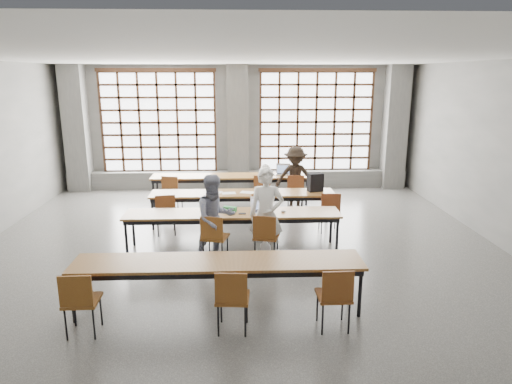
% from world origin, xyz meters
% --- Properties ---
extents(floor, '(11.00, 11.00, 0.00)m').
position_xyz_m(floor, '(0.00, 0.00, 0.00)').
color(floor, '#4A4A47').
rests_on(floor, ground).
extents(ceiling, '(11.00, 11.00, 0.00)m').
position_xyz_m(ceiling, '(0.00, 0.00, 3.50)').
color(ceiling, silver).
rests_on(ceiling, floor).
extents(wall_back, '(10.00, 0.00, 10.00)m').
position_xyz_m(wall_back, '(0.00, 5.50, 1.75)').
color(wall_back, '#5B5B59').
rests_on(wall_back, floor).
extents(wall_front, '(10.00, 0.00, 10.00)m').
position_xyz_m(wall_front, '(0.00, -5.50, 1.75)').
color(wall_front, '#5B5B59').
rests_on(wall_front, floor).
extents(column_left, '(0.60, 0.55, 3.50)m').
position_xyz_m(column_left, '(-4.50, 5.22, 1.75)').
color(column_left, '#535351').
rests_on(column_left, floor).
extents(column_mid, '(0.60, 0.55, 3.50)m').
position_xyz_m(column_mid, '(0.00, 5.22, 1.75)').
color(column_mid, '#535351').
rests_on(column_mid, floor).
extents(column_right, '(0.60, 0.55, 3.50)m').
position_xyz_m(column_right, '(4.50, 5.22, 1.75)').
color(column_right, '#535351').
rests_on(column_right, floor).
extents(window_left, '(3.32, 0.12, 3.00)m').
position_xyz_m(window_left, '(-2.25, 5.42, 1.90)').
color(window_left, white).
rests_on(window_left, wall_back).
extents(window_right, '(3.32, 0.12, 3.00)m').
position_xyz_m(window_right, '(2.25, 5.42, 1.90)').
color(window_right, white).
rests_on(window_right, wall_back).
extents(sill_ledge, '(9.80, 0.35, 0.50)m').
position_xyz_m(sill_ledge, '(0.00, 5.30, 0.25)').
color(sill_ledge, '#535351').
rests_on(sill_ledge, floor).
extents(desk_row_a, '(4.00, 0.70, 0.73)m').
position_xyz_m(desk_row_a, '(-0.20, 3.66, 0.66)').
color(desk_row_a, brown).
rests_on(desk_row_a, floor).
extents(desk_row_b, '(4.00, 0.70, 0.73)m').
position_xyz_m(desk_row_b, '(0.09, 1.91, 0.66)').
color(desk_row_b, brown).
rests_on(desk_row_b, floor).
extents(desk_row_c, '(4.00, 0.70, 0.73)m').
position_xyz_m(desk_row_c, '(-0.12, 0.42, 0.66)').
color(desk_row_c, brown).
rests_on(desk_row_c, floor).
extents(desk_row_d, '(4.00, 0.70, 0.73)m').
position_xyz_m(desk_row_d, '(-0.29, -1.85, 0.66)').
color(desk_row_d, brown).
rests_on(desk_row_d, floor).
extents(chair_back_left, '(0.49, 0.49, 0.88)m').
position_xyz_m(chair_back_left, '(-1.62, 3.03, 0.54)').
color(chair_back_left, brown).
rests_on(chair_back_left, floor).
extents(chair_back_mid, '(0.48, 0.48, 0.88)m').
position_xyz_m(chair_back_mid, '(0.58, 3.03, 0.54)').
color(chair_back_mid, brown).
rests_on(chair_back_mid, floor).
extents(chair_back_right, '(0.46, 0.47, 0.88)m').
position_xyz_m(chair_back_right, '(1.39, 3.03, 0.54)').
color(chair_back_right, maroon).
rests_on(chair_back_right, floor).
extents(chair_mid_left, '(0.49, 0.49, 0.88)m').
position_xyz_m(chair_mid_left, '(-1.50, 1.28, 0.54)').
color(chair_mid_left, brown).
rests_on(chair_mid_left, floor).
extents(chair_mid_centre, '(0.48, 0.48, 0.88)m').
position_xyz_m(chair_mid_centre, '(0.47, 1.28, 0.54)').
color(chair_mid_centre, brown).
rests_on(chair_mid_centre, floor).
extents(chair_mid_right, '(0.43, 0.44, 0.88)m').
position_xyz_m(chair_mid_right, '(1.88, 1.28, 0.54)').
color(chair_mid_right, brown).
rests_on(chair_mid_right, floor).
extents(chair_front_left, '(0.51, 0.51, 0.88)m').
position_xyz_m(chair_front_left, '(-0.44, -0.21, 0.54)').
color(chair_front_left, brown).
rests_on(chair_front_left, floor).
extents(chair_front_right, '(0.51, 0.51, 0.88)m').
position_xyz_m(chair_front_right, '(0.46, -0.21, 0.54)').
color(chair_front_right, brown).
rests_on(chair_front_right, floor).
extents(chair_near_left, '(0.43, 0.44, 0.88)m').
position_xyz_m(chair_near_left, '(-1.99, -2.48, 0.54)').
color(chair_near_left, brown).
rests_on(chair_near_left, floor).
extents(chair_near_mid, '(0.45, 0.46, 0.88)m').
position_xyz_m(chair_near_mid, '(-0.10, -2.48, 0.54)').
color(chair_near_mid, brown).
rests_on(chair_near_mid, floor).
extents(chair_near_right, '(0.43, 0.43, 0.88)m').
position_xyz_m(chair_near_right, '(1.21, -2.48, 0.54)').
color(chair_near_right, maroon).
rests_on(chair_near_right, floor).
extents(student_male, '(0.65, 0.46, 1.67)m').
position_xyz_m(student_male, '(0.48, -0.08, 0.84)').
color(student_male, white).
rests_on(student_male, floor).
extents(student_female, '(0.94, 0.86, 1.56)m').
position_xyz_m(student_female, '(-0.42, -0.08, 0.78)').
color(student_female, '#1A224E').
rests_on(student_female, floor).
extents(student_back, '(1.05, 0.68, 1.53)m').
position_xyz_m(student_back, '(1.40, 3.16, 0.77)').
color(student_back, black).
rests_on(student_back, floor).
extents(laptop_front, '(0.42, 0.38, 0.26)m').
position_xyz_m(laptop_front, '(0.42, 0.52, 0.79)').
color(laptop_front, silver).
rests_on(laptop_front, desk_row_c).
extents(laptop_back, '(0.40, 0.35, 0.26)m').
position_xyz_m(laptop_back, '(1.15, 3.77, 0.79)').
color(laptop_back, silver).
rests_on(laptop_back, desk_row_a).
extents(mouse, '(0.11, 0.09, 0.04)m').
position_xyz_m(mouse, '(0.83, 0.40, 0.75)').
color(mouse, silver).
rests_on(mouse, desk_row_c).
extents(green_box, '(0.27, 0.18, 0.09)m').
position_xyz_m(green_box, '(-0.17, 0.50, 0.78)').
color(green_box, green).
rests_on(green_box, desk_row_c).
extents(phone, '(0.14, 0.07, 0.01)m').
position_xyz_m(phone, '(0.06, 0.32, 0.74)').
color(phone, black).
rests_on(phone, desk_row_c).
extents(paper_sheet_a, '(0.34, 0.27, 0.00)m').
position_xyz_m(paper_sheet_a, '(-0.51, 1.96, 0.73)').
color(paper_sheet_a, white).
rests_on(paper_sheet_a, desk_row_b).
extents(paper_sheet_b, '(0.32, 0.24, 0.00)m').
position_xyz_m(paper_sheet_b, '(-0.21, 1.86, 0.73)').
color(paper_sheet_b, white).
rests_on(paper_sheet_b, desk_row_b).
extents(paper_sheet_c, '(0.35, 0.29, 0.00)m').
position_xyz_m(paper_sheet_c, '(0.19, 1.91, 0.73)').
color(paper_sheet_c, white).
rests_on(paper_sheet_c, desk_row_b).
extents(backpack, '(0.36, 0.28, 0.40)m').
position_xyz_m(backpack, '(1.69, 1.96, 0.93)').
color(backpack, black).
rests_on(backpack, desk_row_b).
extents(plastic_bag, '(0.30, 0.25, 0.29)m').
position_xyz_m(plastic_bag, '(0.70, 3.71, 0.87)').
color(plastic_bag, white).
rests_on(plastic_bag, desk_row_a).
extents(red_pouch, '(0.21, 0.12, 0.06)m').
position_xyz_m(red_pouch, '(-1.99, -2.40, 0.50)').
color(red_pouch, '#B12915').
rests_on(red_pouch, chair_near_left).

